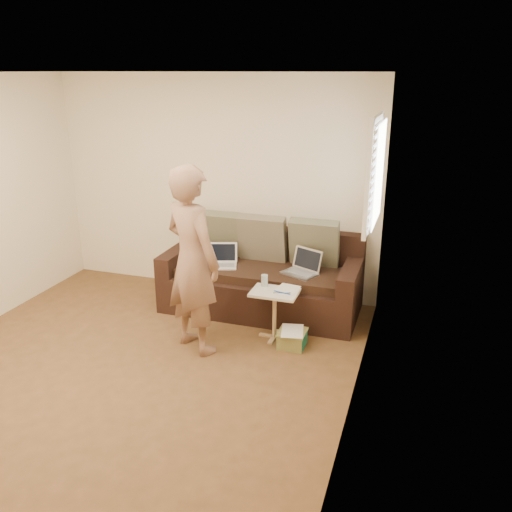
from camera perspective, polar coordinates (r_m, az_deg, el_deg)
name	(u,v)px	position (r m, az deg, el deg)	size (l,w,h in m)	color
floor	(124,377)	(5.06, -14.00, -12.49)	(4.50, 4.50, 0.00)	#533B1F
ceiling	(95,72)	(4.33, -16.90, 18.30)	(4.50, 4.50, 0.00)	white
wall_back	(215,186)	(6.46, -4.45, 7.48)	(4.00, 4.00, 0.00)	beige
wall_right	(355,266)	(3.84, 10.59, -1.08)	(4.50, 4.50, 0.00)	beige
window_blinds	(375,173)	(5.19, 12.66, 8.66)	(0.12, 0.88, 1.08)	white
sofa	(261,275)	(6.03, 0.58, -2.01)	(2.20, 0.95, 0.85)	black
pillow_left	(219,234)	(6.30, -4.02, 2.40)	(0.55, 0.14, 0.55)	#575740
pillow_mid	(262,239)	(6.10, 0.70, 1.88)	(0.55, 0.14, 0.55)	brown
pillow_right	(314,243)	(5.98, 6.25, 1.38)	(0.55, 0.14, 0.55)	#575740
laptop_silver	(299,274)	(5.80, 4.66, -1.96)	(0.36, 0.26, 0.24)	#B7BABC
laptop_white	(221,267)	(6.01, -3.74, -1.14)	(0.34, 0.25, 0.25)	white
person	(193,260)	(5.06, -6.81, -0.46)	(0.67, 0.45, 1.84)	brown
side_table	(274,315)	(5.46, 1.98, -6.29)	(0.47, 0.33, 0.52)	silver
drinking_glass	(264,281)	(5.45, 0.91, -2.65)	(0.07, 0.07, 0.12)	silver
scissors	(282,293)	(5.30, 2.81, -3.96)	(0.18, 0.10, 0.02)	silver
paper_on_table	(286,290)	(5.39, 3.26, -3.63)	(0.21, 0.30, 0.00)	white
striped_box	(292,338)	(5.38, 3.89, -8.80)	(0.28, 0.28, 0.17)	orange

